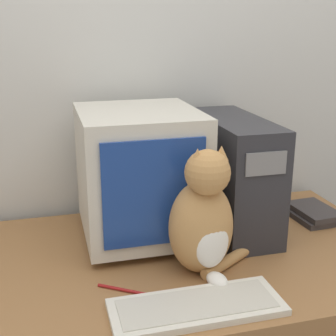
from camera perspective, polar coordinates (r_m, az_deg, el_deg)
wall_back at (r=1.77m, az=-3.40°, el=12.10°), size 7.00×0.05×2.50m
crt_monitor at (r=1.52m, az=-3.48°, el=-0.67°), size 0.37×0.42×0.43m
computer_tower at (r=1.62m, az=7.91°, el=-0.69°), size 0.18×0.48×0.39m
keyboard at (r=1.22m, az=3.51°, el=-16.53°), size 0.44×0.17×0.02m
cat at (r=1.32m, az=4.34°, el=-6.32°), size 0.29×0.24×0.38m
book_stack at (r=1.80m, az=17.41°, el=-5.31°), size 0.17×0.20×0.04m
pen at (r=1.30m, az=-5.31°, el=-14.60°), size 0.14×0.10×0.01m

